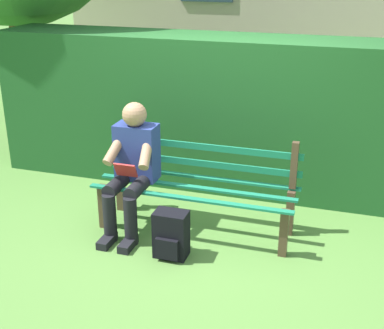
{
  "coord_description": "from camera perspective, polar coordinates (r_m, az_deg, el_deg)",
  "views": [
    {
      "loc": [
        -1.26,
        4.08,
        2.37
      ],
      "look_at": [
        0.0,
        0.1,
        0.69
      ],
      "focal_mm": 48.87,
      "sensor_mm": 36.0,
      "label": 1
    }
  ],
  "objects": [
    {
      "name": "hedge_backdrop",
      "position": [
        5.53,
        7.7,
        5.62
      ],
      "size": [
        5.8,
        0.82,
        1.7
      ],
      "color": "#1E5123",
      "rests_on": "ground"
    },
    {
      "name": "person_seated",
      "position": [
        4.71,
        -6.56,
        -0.06
      ],
      "size": [
        0.44,
        0.73,
        1.17
      ],
      "color": "navy",
      "rests_on": "ground"
    },
    {
      "name": "ground",
      "position": [
        4.88,
        0.36,
        -7.16
      ],
      "size": [
        60.0,
        60.0,
        0.0
      ],
      "primitive_type": "plane",
      "color": "#517F38"
    },
    {
      "name": "park_bench",
      "position": [
        4.76,
        0.64,
        -2.23
      ],
      "size": [
        1.83,
        0.54,
        0.88
      ],
      "color": "#4C3828",
      "rests_on": "ground"
    },
    {
      "name": "backpack",
      "position": [
        4.4,
        -2.3,
        -7.67
      ],
      "size": [
        0.28,
        0.26,
        0.41
      ],
      "color": "black",
      "rests_on": "ground"
    }
  ]
}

